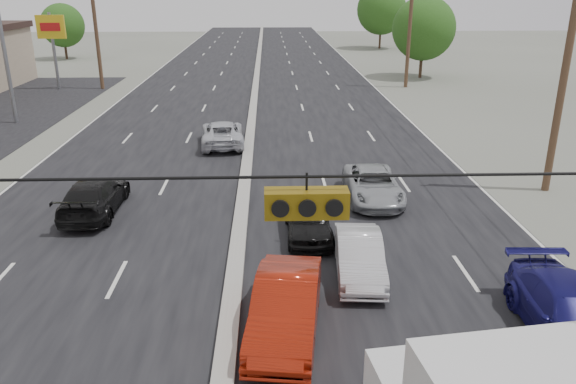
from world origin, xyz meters
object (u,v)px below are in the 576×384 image
(utility_pole_right_b, at_px, (566,65))
(tree_left_far, at_px, (62,25))
(oncoming_far, at_px, (222,134))
(queue_car_d, at_px, (571,316))
(utility_pole_right_c, at_px, (410,23))
(queue_car_b, at_px, (359,257))
(tree_right_mid, at_px, (424,29))
(tree_right_far, at_px, (382,10))
(pole_sign_far, at_px, (52,33))
(red_sedan, at_px, (286,307))
(oncoming_near, at_px, (94,197))
(queue_car_a, at_px, (308,219))
(utility_pole_left_c, at_px, (95,24))
(queue_car_c, at_px, (373,185))

(utility_pole_right_b, relative_size, tree_left_far, 1.63)
(oncoming_far, bearing_deg, queue_car_d, 113.29)
(utility_pole_right_c, xyz_separation_m, queue_car_b, (-8.88, -32.00, -4.50))
(tree_right_mid, bearing_deg, tree_right_far, 87.71)
(pole_sign_far, height_order, queue_car_b, pole_sign_far)
(utility_pole_right_b, distance_m, utility_pole_right_c, 25.00)
(red_sedan, xyz_separation_m, oncoming_near, (-6.84, 7.95, -0.06))
(utility_pole_right_b, xyz_separation_m, queue_car_a, (-10.17, -4.18, -4.47))
(utility_pole_right_b, bearing_deg, oncoming_far, 151.91)
(tree_right_far, relative_size, queue_car_a, 2.19)
(tree_right_far, height_order, queue_car_b, tree_right_far)
(oncoming_near, bearing_deg, tree_right_far, -110.98)
(tree_right_far, xyz_separation_m, oncoming_near, (-21.44, -56.87, -4.30))
(queue_car_b, bearing_deg, oncoming_far, 113.08)
(queue_car_a, bearing_deg, tree_right_mid, 69.08)
(tree_right_far, distance_m, red_sedan, 66.58)
(tree_left_far, height_order, tree_right_mid, tree_right_mid)
(tree_right_mid, bearing_deg, pole_sign_far, -170.84)
(queue_car_b, bearing_deg, tree_right_mid, 76.79)
(tree_left_far, xyz_separation_m, queue_car_a, (24.33, -49.18, -3.08))
(utility_pole_left_c, height_order, tree_left_far, utility_pole_left_c)
(utility_pole_right_c, xyz_separation_m, tree_right_mid, (2.50, 5.00, -0.77))
(queue_car_b, bearing_deg, queue_car_c, 80.21)
(utility_pole_right_c, bearing_deg, queue_car_b, -105.50)
(tree_right_mid, xyz_separation_m, tree_right_far, (1.00, 25.00, 0.62))
(utility_pole_left_c, height_order, queue_car_d, utility_pole_left_c)
(utility_pole_right_c, height_order, tree_right_mid, utility_pole_right_c)
(utility_pole_right_c, xyz_separation_m, queue_car_c, (-7.38, -25.86, -4.50))
(tree_left_far, relative_size, queue_car_b, 1.65)
(utility_pole_right_c, relative_size, red_sedan, 2.30)
(tree_right_mid, distance_m, oncoming_near, 38.04)
(utility_pole_right_c, bearing_deg, tree_right_mid, 63.43)
(queue_car_c, height_order, oncoming_far, oncoming_far)
(utility_pole_left_c, relative_size, queue_car_b, 2.70)
(utility_pole_right_b, relative_size, queue_car_c, 2.29)
(queue_car_a, bearing_deg, utility_pole_left_c, 116.36)
(pole_sign_far, relative_size, red_sedan, 1.38)
(utility_pole_left_c, bearing_deg, utility_pole_right_b, -45.00)
(tree_right_far, xyz_separation_m, oncoming_far, (-17.40, -47.58, -4.32))
(utility_pole_left_c, bearing_deg, oncoming_near, -75.28)
(queue_car_b, height_order, oncoming_near, oncoming_near)
(tree_left_far, xyz_separation_m, oncoming_near, (16.56, -46.87, -3.06))
(tree_right_mid, relative_size, oncoming_near, 1.58)
(red_sedan, bearing_deg, queue_car_a, 88.24)
(tree_right_mid, height_order, tree_right_far, tree_right_far)
(tree_left_far, relative_size, oncoming_far, 1.33)
(utility_pole_left_c, xyz_separation_m, tree_left_far, (-9.50, 20.00, -1.39))
(utility_pole_left_c, xyz_separation_m, tree_right_far, (28.50, 30.00, -0.15))
(pole_sign_far, bearing_deg, queue_car_c, -50.77)
(utility_pole_left_c, xyz_separation_m, queue_car_d, (20.62, -35.37, -4.42))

